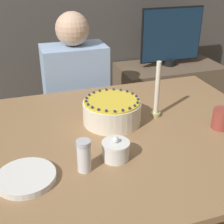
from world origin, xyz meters
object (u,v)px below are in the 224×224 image
Objects in this scene: sugar_shaker at (84,156)px; tv_monitor at (172,36)px; cake at (112,111)px; candle at (157,95)px; person_man_blue_shirt at (77,114)px; sugar_bowl at (115,150)px.

tv_monitor is (1.05, 1.33, 0.06)m from sugar_shaker.
cake is 0.23m from candle.
person_man_blue_shirt is (0.16, 0.95, -0.32)m from sugar_shaker.
person_man_blue_shirt is at bearing 112.84° from candle.
person_man_blue_shirt reaches higher than sugar_bowl.
candle is 0.23× the size of person_man_blue_shirt.
sugar_shaker is 0.45× the size of candle.
person_man_blue_shirt reaches higher than tv_monitor.
sugar_shaker is 1.70m from tv_monitor.
tv_monitor is at bearing 50.46° from cake.
cake is 0.23× the size of person_man_blue_shirt.
candle reaches higher than cake.
sugar_bowl is at bearing 87.93° from person_man_blue_shirt.
tv_monitor reaches higher than sugar_shaker.
candle is at bearing 35.88° from sugar_shaker.
sugar_bowl is 0.96m from person_man_blue_shirt.
sugar_shaker is (-0.21, -0.32, 0.01)m from cake.
tv_monitor is (0.91, 1.30, 0.08)m from sugar_bowl.
cake is 0.71m from person_man_blue_shirt.
sugar_bowl is at bearing -137.25° from candle.
sugar_shaker reaches higher than cake.
person_man_blue_shirt is at bearing -156.60° from tv_monitor.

